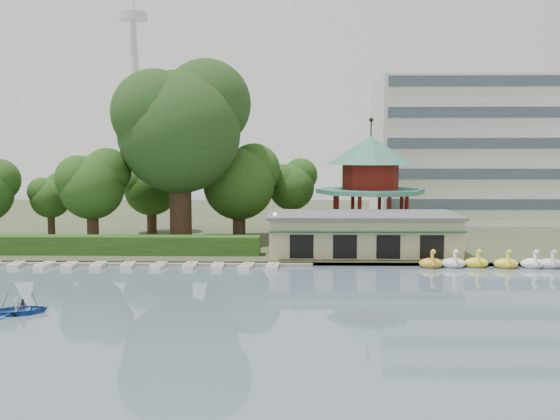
{
  "coord_description": "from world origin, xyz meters",
  "views": [
    {
      "loc": [
        3.19,
        -39.04,
        10.48
      ],
      "look_at": [
        2.0,
        18.0,
        5.0
      ],
      "focal_mm": 40.0,
      "sensor_mm": 36.0,
      "label": 1
    }
  ],
  "objects_px": {
    "pavilion": "(370,177)",
    "big_tree": "(181,123)",
    "boathouse": "(362,233)",
    "rowboat_with_passengers": "(20,306)",
    "dock": "(128,263)"
  },
  "relations": [
    {
      "from": "pavilion",
      "to": "big_tree",
      "type": "height_order",
      "value": "big_tree"
    },
    {
      "from": "dock",
      "to": "rowboat_with_passengers",
      "type": "xyz_separation_m",
      "value": [
        -2.35,
        -17.36,
        0.38
      ]
    },
    {
      "from": "big_tree",
      "to": "pavilion",
      "type": "bearing_deg",
      "value": 10.31
    },
    {
      "from": "big_tree",
      "to": "dock",
      "type": "bearing_deg",
      "value": -106.1
    },
    {
      "from": "dock",
      "to": "boathouse",
      "type": "relative_size",
      "value": 1.83
    },
    {
      "from": "dock",
      "to": "big_tree",
      "type": "bearing_deg",
      "value": 73.9
    },
    {
      "from": "big_tree",
      "to": "rowboat_with_passengers",
      "type": "height_order",
      "value": "big_tree"
    },
    {
      "from": "pavilion",
      "to": "big_tree",
      "type": "relative_size",
      "value": 0.67
    },
    {
      "from": "pavilion",
      "to": "rowboat_with_passengers",
      "type": "height_order",
      "value": "pavilion"
    },
    {
      "from": "rowboat_with_passengers",
      "to": "pavilion",
      "type": "bearing_deg",
      "value": 50.67
    },
    {
      "from": "boathouse",
      "to": "rowboat_with_passengers",
      "type": "bearing_deg",
      "value": -137.73
    },
    {
      "from": "boathouse",
      "to": "rowboat_with_passengers",
      "type": "relative_size",
      "value": 3.26
    },
    {
      "from": "dock",
      "to": "boathouse",
      "type": "distance_m",
      "value": 22.62
    },
    {
      "from": "pavilion",
      "to": "dock",
      "type": "bearing_deg",
      "value": -148.34
    },
    {
      "from": "pavilion",
      "to": "rowboat_with_passengers",
      "type": "distance_m",
      "value": 42.16
    }
  ]
}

